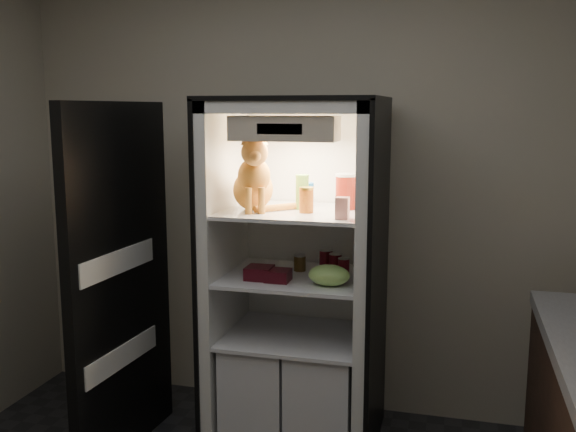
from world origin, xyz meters
name	(u,v)px	position (x,y,z in m)	size (l,w,h in m)	color
room_shell	(193,171)	(0.00, 0.00, 1.62)	(3.60, 3.60, 3.60)	white
refrigerator	(298,299)	(0.00, 1.38, 0.79)	(0.90, 0.72, 1.88)	white
fridge_door	(120,285)	(-0.85, 1.00, 0.91)	(0.12, 0.87, 1.85)	black
tabby_cat	(254,181)	(-0.20, 1.26, 1.44)	(0.38, 0.41, 0.41)	#C67319
parmesan_shaker	(302,192)	(0.03, 1.36, 1.38)	(0.07, 0.07, 0.18)	#24852A
mayo_tub	(305,194)	(0.02, 1.46, 1.35)	(0.09, 0.09, 0.13)	white
salsa_jar	(306,200)	(0.08, 1.26, 1.36)	(0.07, 0.07, 0.13)	maroon
pepper_jar	(346,191)	(0.25, 1.43, 1.38)	(0.11, 0.11, 0.19)	#A32E15
cream_carton	(342,208)	(0.29, 1.12, 1.34)	(0.06, 0.06, 0.11)	silver
soda_can_a	(326,262)	(0.15, 1.39, 1.01)	(0.07, 0.07, 0.13)	black
soda_can_b	(335,265)	(0.21, 1.34, 1.00)	(0.07, 0.07, 0.12)	black
soda_can_c	(344,269)	(0.26, 1.31, 1.00)	(0.06, 0.06, 0.11)	black
condiment_jar	(300,262)	(0.00, 1.42, 0.99)	(0.07, 0.07, 0.09)	brown
grape_bag	(329,275)	(0.21, 1.17, 0.99)	(0.21, 0.15, 0.11)	#97D362
berry_box_left	(259,273)	(-0.16, 1.20, 0.97)	(0.13, 0.13, 0.07)	#4F0D19
berry_box_right	(278,275)	(-0.05, 1.18, 0.97)	(0.12, 0.12, 0.06)	#4F0D19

